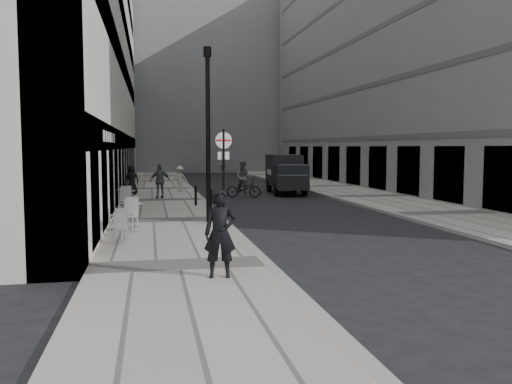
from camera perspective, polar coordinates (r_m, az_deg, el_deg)
ground at (r=10.17m, az=4.29°, el=-10.98°), size 120.00×120.00×0.00m
sidewalk at (r=27.57m, az=-9.79°, el=-0.91°), size 4.00×60.00×0.12m
far_sidewalk at (r=29.91m, az=11.78°, el=-0.50°), size 4.00×60.00×0.12m
building_left at (r=34.67m, az=-17.13°, el=14.94°), size 4.00×45.00×18.00m
building_right at (r=38.47m, az=15.26°, el=15.46°), size 6.00×45.00×20.00m
building_far at (r=66.08m, az=-7.63°, el=11.90°), size 24.00×16.00×22.00m
walking_man at (r=10.98m, az=-3.79°, el=-4.37°), size 0.70×0.50×1.79m
sign_post at (r=18.05m, az=-3.43°, el=2.96°), size 0.55×0.10×3.22m
lamppost at (r=19.08m, az=-5.09°, el=6.98°), size 0.27×0.27×6.08m
bollard_near at (r=22.53m, az=-4.78°, el=-0.91°), size 0.11×0.11×0.83m
bollard_far at (r=24.55m, az=-6.36°, el=-0.45°), size 0.11×0.11×0.83m
panel_van at (r=31.99m, az=3.12°, el=2.14°), size 2.19×5.00×2.29m
cyclist at (r=29.45m, az=-1.31°, el=0.94°), size 1.97×1.09×2.02m
pedestrian_a at (r=28.26m, az=-10.06°, el=1.16°), size 1.11×0.64×1.78m
pedestrian_b at (r=32.33m, az=-8.04°, el=1.40°), size 1.02×0.64×1.52m
pedestrian_c at (r=30.74m, az=-12.94°, el=1.27°), size 0.94×0.78×1.64m
cafe_table_near at (r=15.86m, az=-14.00°, el=-3.37°), size 0.66×1.49×0.85m
cafe_table_mid at (r=17.99m, az=-12.93°, el=-2.20°), size 0.75×1.70×0.97m
cafe_table_far at (r=22.82m, az=-13.54°, el=-0.71°), size 0.78×1.77×1.01m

